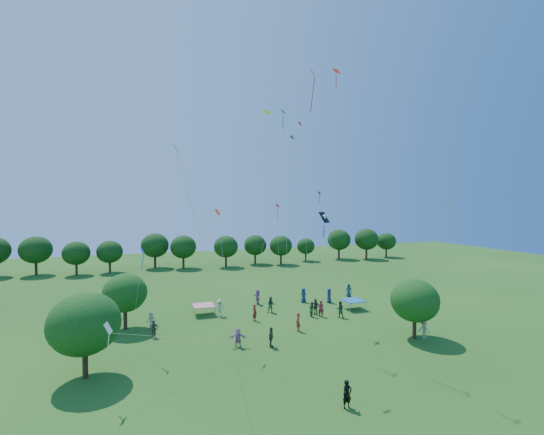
# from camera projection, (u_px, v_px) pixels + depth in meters

# --- Properties ---
(near_tree_west) EXTENTS (4.81, 4.81, 6.01)m
(near_tree_west) POSITION_uv_depth(u_px,v_px,m) (84.00, 324.00, 25.20)
(near_tree_west) COLOR #422B19
(near_tree_west) RESTS_ON ground
(near_tree_north) EXTENTS (4.15, 4.15, 5.42)m
(near_tree_north) POSITION_uv_depth(u_px,v_px,m) (125.00, 293.00, 35.22)
(near_tree_north) COLOR #422B19
(near_tree_north) RESTS_ON ground
(near_tree_east) EXTENTS (4.26, 4.26, 5.36)m
(near_tree_east) POSITION_uv_depth(u_px,v_px,m) (415.00, 300.00, 32.81)
(near_tree_east) COLOR #422B19
(near_tree_east) RESTS_ON ground
(treeline) EXTENTS (88.01, 8.77, 6.77)m
(treeline) POSITION_uv_depth(u_px,v_px,m) (194.00, 246.00, 69.96)
(treeline) COLOR #422B19
(treeline) RESTS_ON ground
(tent_red_stripe) EXTENTS (2.20, 2.20, 1.10)m
(tent_red_stripe) POSITION_uv_depth(u_px,v_px,m) (204.00, 305.00, 39.86)
(tent_red_stripe) COLOR red
(tent_red_stripe) RESTS_ON ground
(tent_blue) EXTENTS (2.20, 2.20, 1.10)m
(tent_blue) POSITION_uv_depth(u_px,v_px,m) (353.00, 300.00, 41.97)
(tent_blue) COLOR #1968A5
(tent_blue) RESTS_ON ground
(man_in_black) EXTENTS (0.65, 0.44, 1.68)m
(man_in_black) POSITION_uv_depth(u_px,v_px,m) (347.00, 394.00, 21.54)
(man_in_black) COLOR black
(man_in_black) RESTS_ON ground
(crowd_person_0) EXTENTS (0.96, 0.66, 1.78)m
(crowd_person_0) POSITION_uv_depth(u_px,v_px,m) (303.00, 295.00, 44.97)
(crowd_person_0) COLOR navy
(crowd_person_0) RESTS_ON ground
(crowd_person_1) EXTENTS (0.59, 0.74, 1.72)m
(crowd_person_1) POSITION_uv_depth(u_px,v_px,m) (255.00, 313.00, 37.75)
(crowd_person_1) COLOR maroon
(crowd_person_1) RESTS_ON ground
(crowd_person_2) EXTENTS (0.46, 0.81, 1.60)m
(crowd_person_2) POSITION_uv_depth(u_px,v_px,m) (312.00, 309.00, 39.20)
(crowd_person_2) COLOR #265A2D
(crowd_person_2) RESTS_ON ground
(crowd_person_3) EXTENTS (1.23, 0.61, 1.83)m
(crowd_person_3) POSITION_uv_depth(u_px,v_px,m) (220.00, 308.00, 39.39)
(crowd_person_3) COLOR #B6AF91
(crowd_person_3) RESTS_ON ground
(crowd_person_4) EXTENTS (0.88, 1.13, 1.75)m
(crowd_person_4) POSITION_uv_depth(u_px,v_px,m) (315.00, 307.00, 40.00)
(crowd_person_4) COLOR #3E3631
(crowd_person_4) RESTS_ON ground
(crowd_person_5) EXTENTS (1.59, 0.95, 1.61)m
(crowd_person_5) POSITION_uv_depth(u_px,v_px,m) (238.00, 338.00, 30.85)
(crowd_person_5) COLOR #AE669B
(crowd_person_5) RESTS_ON ground
(crowd_person_6) EXTENTS (0.95, 0.79, 1.70)m
(crowd_person_6) POSITION_uv_depth(u_px,v_px,m) (349.00, 290.00, 47.77)
(crowd_person_6) COLOR navy
(crowd_person_6) RESTS_ON ground
(crowd_person_7) EXTENTS (0.77, 0.72, 1.75)m
(crowd_person_7) POSITION_uv_depth(u_px,v_px,m) (321.00, 309.00, 39.24)
(crowd_person_7) COLOR maroon
(crowd_person_7) RESTS_ON ground
(crowd_person_8) EXTENTS (0.99, 0.77, 1.76)m
(crowd_person_8) POSITION_uv_depth(u_px,v_px,m) (340.00, 309.00, 38.91)
(crowd_person_8) COLOR #204C29
(crowd_person_8) RESTS_ON ground
(crowd_person_9) EXTENTS (0.94, 1.12, 1.58)m
(crowd_person_9) POSITION_uv_depth(u_px,v_px,m) (424.00, 330.00, 32.78)
(crowd_person_9) COLOR #A7A485
(crowd_person_9) RESTS_ON ground
(crowd_person_10) EXTENTS (0.95, 1.09, 1.71)m
(crowd_person_10) POSITION_uv_depth(u_px,v_px,m) (271.00, 337.00, 30.78)
(crowd_person_10) COLOR #493D3A
(crowd_person_10) RESTS_ON ground
(crowd_person_11) EXTENTS (0.68, 1.70, 1.79)m
(crowd_person_11) POSITION_uv_depth(u_px,v_px,m) (258.00, 297.00, 44.06)
(crowd_person_11) COLOR #9B5A99
(crowd_person_11) RESTS_ON ground
(crowd_person_12) EXTENTS (0.98, 0.91, 1.77)m
(crowd_person_12) POSITION_uv_depth(u_px,v_px,m) (329.00, 296.00, 44.80)
(crowd_person_12) COLOR navy
(crowd_person_12) RESTS_ON ground
(crowd_person_13) EXTENTS (0.48, 0.69, 1.76)m
(crowd_person_13) POSITION_uv_depth(u_px,v_px,m) (298.00, 322.00, 34.68)
(crowd_person_13) COLOR maroon
(crowd_person_13) RESTS_ON ground
(crowd_person_14) EXTENTS (0.98, 0.72, 1.79)m
(crowd_person_14) POSITION_uv_depth(u_px,v_px,m) (271.00, 305.00, 40.61)
(crowd_person_14) COLOR #225034
(crowd_person_14) RESTS_ON ground
(crowd_person_15) EXTENTS (1.10, 0.76, 1.55)m
(crowd_person_15) POSITION_uv_depth(u_px,v_px,m) (151.00, 320.00, 35.76)
(crowd_person_15) COLOR #ABA089
(crowd_person_15) RESTS_ON ground
(crowd_person_16) EXTENTS (0.99, 0.62, 1.57)m
(crowd_person_16) POSITION_uv_depth(u_px,v_px,m) (154.00, 329.00, 33.05)
(crowd_person_16) COLOR #474038
(crowd_person_16) RESTS_ON ground
(pirate_kite) EXTENTS (3.93, 2.90, 10.08)m
(pirate_kite) POSITION_uv_depth(u_px,v_px,m) (324.00, 218.00, 36.00)
(pirate_kite) COLOR black
(red_high_kite) EXTENTS (7.82, 1.76, 23.12)m
(red_high_kite) POSITION_uv_depth(u_px,v_px,m) (302.00, 116.00, 32.49)
(red_high_kite) COLOR red
(small_kite_0) EXTENTS (1.23, 5.16, 21.72)m
(small_kite_0) POSITION_uv_depth(u_px,v_px,m) (302.00, 164.00, 46.60)
(small_kite_0) COLOR red
(small_kite_1) EXTENTS (0.80, 4.49, 10.40)m
(small_kite_1) POSITION_uv_depth(u_px,v_px,m) (220.00, 231.00, 31.21)
(small_kite_1) COLOR #FF420D
(small_kite_2) EXTENTS (3.54, 0.47, 18.44)m
(small_kite_2) POSITION_uv_depth(u_px,v_px,m) (258.00, 169.00, 29.00)
(small_kite_2) COLOR #A8C411
(small_kite_3) EXTENTS (1.30, 1.08, 17.86)m
(small_kite_3) POSITION_uv_depth(u_px,v_px,m) (294.00, 191.00, 37.42)
(small_kite_3) COLOR #227A16
(small_kite_4) EXTENTS (1.06, 2.06, 7.29)m
(small_kite_4) POSITION_uv_depth(u_px,v_px,m) (141.00, 263.00, 29.69)
(small_kite_4) COLOR blue
(small_kite_5) EXTENTS (2.00, 3.40, 12.50)m
(small_kite_5) POSITION_uv_depth(u_px,v_px,m) (325.00, 216.00, 45.85)
(small_kite_5) COLOR #851685
(small_kite_6) EXTENTS (8.58, 4.32, 3.61)m
(small_kite_6) POSITION_uv_depth(u_px,v_px,m) (125.00, 331.00, 22.82)
(small_kite_6) COLOR silver
(small_kite_7) EXTENTS (4.47, 4.05, 14.58)m
(small_kite_7) POSITION_uv_depth(u_px,v_px,m) (189.00, 195.00, 24.03)
(small_kite_7) COLOR #0ED6B3
(small_kite_8) EXTENTS (0.81, 2.34, 10.91)m
(small_kite_8) POSITION_uv_depth(u_px,v_px,m) (278.00, 220.00, 45.17)
(small_kite_8) COLOR #B92D0A
(small_kite_9) EXTENTS (1.46, 4.10, 21.92)m
(small_kite_9) POSITION_uv_depth(u_px,v_px,m) (334.00, 136.00, 30.64)
(small_kite_9) COLOR #FF2E0D
(small_kite_10) EXTENTS (0.70, 5.36, 11.19)m
(small_kite_10) POSITION_uv_depth(u_px,v_px,m) (440.00, 226.00, 31.30)
(small_kite_10) COLOR orange
(small_kite_11) EXTENTS (0.65, 1.40, 19.80)m
(small_kite_11) POSITION_uv_depth(u_px,v_px,m) (284.00, 160.00, 34.15)
(small_kite_11) COLOR #1A8F39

